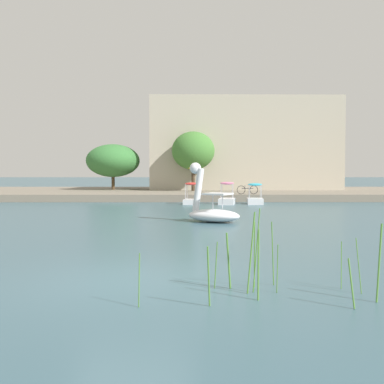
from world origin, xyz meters
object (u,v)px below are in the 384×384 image
tree_broadleaf_behind_dock (193,151)px  bicycle_parked (247,190)px  pedal_boat_cyan (255,197)px  pedal_boat_red (192,197)px  pedal_boat_pink (227,198)px  swan_boat (211,209)px  tree_sapling_by_fence (113,161)px

tree_broadleaf_behind_dock → bicycle_parked: tree_broadleaf_behind_dock is taller
pedal_boat_cyan → bicycle_parked: 3.25m
pedal_boat_cyan → tree_broadleaf_behind_dock: bearing=113.3°
pedal_boat_red → tree_broadleaf_behind_dock: (0.21, 10.49, 3.96)m
pedal_boat_pink → bicycle_parked: size_ratio=1.29×
swan_boat → pedal_boat_pink: size_ratio=1.27×
tree_sapling_by_fence → tree_broadleaf_behind_dock: bearing=-21.4°
tree_broadleaf_behind_dock → bicycle_parked: (4.35, -7.24, -3.53)m
swan_boat → pedal_boat_cyan: bearing=72.8°
pedal_boat_pink → tree_sapling_by_fence: 17.92m
pedal_boat_red → pedal_boat_pink: bearing=-5.1°
pedal_boat_cyan → pedal_boat_red: (-4.70, -0.04, 0.02)m
tree_sapling_by_fence → bicycle_parked: tree_sapling_by_fence is taller
swan_boat → pedal_boat_red: size_ratio=1.45×
bicycle_parked → pedal_boat_cyan: bearing=-87.4°
tree_broadleaf_behind_dock → tree_sapling_by_fence: size_ratio=1.01×
swan_boat → pedal_boat_pink: 12.28m
pedal_boat_red → swan_boat: bearing=-86.1°
pedal_boat_pink → pedal_boat_cyan: bearing=7.3°
tree_sapling_by_fence → pedal_boat_cyan: bearing=-46.9°
pedal_boat_red → bicycle_parked: size_ratio=1.14×
pedal_boat_pink → tree_broadleaf_behind_dock: bearing=102.6°
tree_broadleaf_behind_dock → pedal_boat_red: bearing=-91.1°
bicycle_parked → swan_boat: bearing=-103.3°
bicycle_parked → pedal_boat_pink: bearing=-119.3°
tree_broadleaf_behind_dock → tree_sapling_by_fence: 9.01m
pedal_boat_red → tree_broadleaf_behind_dock: size_ratio=0.34×
pedal_boat_pink → bicycle_parked: (1.96, 3.48, 0.50)m
pedal_boat_cyan → bicycle_parked: bearing=92.6°
pedal_boat_red → tree_sapling_by_fence: (-8.15, 13.75, 3.10)m
pedal_boat_red → bicycle_parked: (4.56, 3.25, 0.43)m
swan_boat → tree_sapling_by_fence: 27.81m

